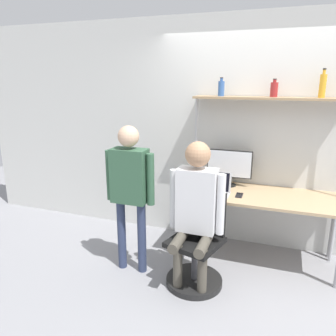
{
  "coord_description": "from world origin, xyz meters",
  "views": [
    {
      "loc": [
        0.18,
        -3.12,
        1.99
      ],
      "look_at": [
        -0.89,
        -0.13,
        1.12
      ],
      "focal_mm": 35.0,
      "sensor_mm": 36.0,
      "label": 1
    }
  ],
  "objects_px": {
    "bottle_blue": "(221,88)",
    "bottle_amber": "(323,85)",
    "office_chair": "(197,256)",
    "person_standing": "(130,182)",
    "laptop": "(215,187)",
    "bottle_red": "(274,89)",
    "cell_phone": "(239,195)",
    "monitor": "(229,166)",
    "person_seated": "(196,204)"
  },
  "relations": [
    {
      "from": "person_seated",
      "to": "bottle_amber",
      "type": "distance_m",
      "value": 1.76
    },
    {
      "from": "monitor",
      "to": "person_seated",
      "type": "distance_m",
      "value": 0.95
    },
    {
      "from": "laptop",
      "to": "bottle_red",
      "type": "distance_m",
      "value": 1.21
    },
    {
      "from": "laptop",
      "to": "bottle_amber",
      "type": "distance_m",
      "value": 1.5
    },
    {
      "from": "cell_phone",
      "to": "office_chair",
      "type": "xyz_separation_m",
      "value": [
        -0.31,
        -0.56,
        -0.49
      ]
    },
    {
      "from": "monitor",
      "to": "cell_phone",
      "type": "distance_m",
      "value": 0.43
    },
    {
      "from": "cell_phone",
      "to": "bottle_amber",
      "type": "relative_size",
      "value": 0.52
    },
    {
      "from": "monitor",
      "to": "office_chair",
      "type": "distance_m",
      "value": 1.14
    },
    {
      "from": "monitor",
      "to": "bottle_amber",
      "type": "height_order",
      "value": "bottle_amber"
    },
    {
      "from": "office_chair",
      "to": "person_standing",
      "type": "distance_m",
      "value": 0.99
    },
    {
      "from": "bottle_red",
      "to": "laptop",
      "type": "bearing_deg",
      "value": -148.0
    },
    {
      "from": "person_standing",
      "to": "bottle_blue",
      "type": "height_order",
      "value": "bottle_blue"
    },
    {
      "from": "laptop",
      "to": "cell_phone",
      "type": "distance_m",
      "value": 0.27
    },
    {
      "from": "monitor",
      "to": "laptop",
      "type": "xyz_separation_m",
      "value": [
        -0.1,
        -0.32,
        -0.17
      ]
    },
    {
      "from": "bottle_amber",
      "to": "person_standing",
      "type": "bearing_deg",
      "value": -153.04
    },
    {
      "from": "laptop",
      "to": "bottle_blue",
      "type": "bearing_deg",
      "value": 96.39
    },
    {
      "from": "person_standing",
      "to": "bottle_blue",
      "type": "relative_size",
      "value": 7.7
    },
    {
      "from": "laptop",
      "to": "bottle_red",
      "type": "relative_size",
      "value": 1.78
    },
    {
      "from": "person_seated",
      "to": "laptop",
      "type": "bearing_deg",
      "value": 84.53
    },
    {
      "from": "person_standing",
      "to": "cell_phone",
      "type": "bearing_deg",
      "value": 28.73
    },
    {
      "from": "monitor",
      "to": "bottle_blue",
      "type": "relative_size",
      "value": 2.59
    },
    {
      "from": "monitor",
      "to": "person_standing",
      "type": "xyz_separation_m",
      "value": [
        -0.85,
        -0.88,
        -0.03
      ]
    },
    {
      "from": "monitor",
      "to": "person_standing",
      "type": "height_order",
      "value": "person_standing"
    },
    {
      "from": "bottle_blue",
      "to": "bottle_amber",
      "type": "distance_m",
      "value": 1.02
    },
    {
      "from": "cell_phone",
      "to": "person_standing",
      "type": "distance_m",
      "value": 1.19
    },
    {
      "from": "person_standing",
      "to": "bottle_red",
      "type": "distance_m",
      "value": 1.8
    },
    {
      "from": "laptop",
      "to": "cell_phone",
      "type": "height_order",
      "value": "laptop"
    },
    {
      "from": "monitor",
      "to": "cell_phone",
      "type": "relative_size",
      "value": 3.48
    },
    {
      "from": "bottle_blue",
      "to": "bottle_amber",
      "type": "height_order",
      "value": "bottle_amber"
    },
    {
      "from": "person_seated",
      "to": "monitor",
      "type": "bearing_deg",
      "value": 80.56
    },
    {
      "from": "cell_phone",
      "to": "person_seated",
      "type": "distance_m",
      "value": 0.69
    },
    {
      "from": "monitor",
      "to": "cell_phone",
      "type": "xyz_separation_m",
      "value": [
        0.17,
        -0.32,
        -0.23
      ]
    },
    {
      "from": "laptop",
      "to": "bottle_amber",
      "type": "bearing_deg",
      "value": 18.35
    },
    {
      "from": "person_seated",
      "to": "cell_phone",
      "type": "bearing_deg",
      "value": 61.64
    },
    {
      "from": "person_seated",
      "to": "bottle_amber",
      "type": "relative_size",
      "value": 5.02
    },
    {
      "from": "cell_phone",
      "to": "office_chair",
      "type": "height_order",
      "value": "office_chair"
    },
    {
      "from": "person_seated",
      "to": "bottle_amber",
      "type": "xyz_separation_m",
      "value": [
        1.04,
        0.93,
        1.07
      ]
    },
    {
      "from": "bottle_blue",
      "to": "person_seated",
      "type": "bearing_deg",
      "value": -91.29
    },
    {
      "from": "laptop",
      "to": "office_chair",
      "type": "bearing_deg",
      "value": -94.76
    },
    {
      "from": "bottle_red",
      "to": "cell_phone",
      "type": "bearing_deg",
      "value": -128.22
    },
    {
      "from": "office_chair",
      "to": "monitor",
      "type": "bearing_deg",
      "value": 80.8
    },
    {
      "from": "bottle_amber",
      "to": "bottle_red",
      "type": "xyz_separation_m",
      "value": [
        -0.46,
        -0.0,
        -0.04
      ]
    },
    {
      "from": "bottle_red",
      "to": "monitor",
      "type": "bearing_deg",
      "value": -179.04
    },
    {
      "from": "monitor",
      "to": "person_standing",
      "type": "bearing_deg",
      "value": -134.07
    },
    {
      "from": "monitor",
      "to": "laptop",
      "type": "bearing_deg",
      "value": -106.62
    },
    {
      "from": "monitor",
      "to": "laptop",
      "type": "distance_m",
      "value": 0.38
    },
    {
      "from": "person_seated",
      "to": "bottle_blue",
      "type": "xyz_separation_m",
      "value": [
        0.02,
        0.93,
        1.03
      ]
    },
    {
      "from": "bottle_blue",
      "to": "bottle_red",
      "type": "relative_size",
      "value": 1.07
    },
    {
      "from": "monitor",
      "to": "bottle_blue",
      "type": "distance_m",
      "value": 0.89
    },
    {
      "from": "person_seated",
      "to": "bottle_blue",
      "type": "relative_size",
      "value": 7.15
    }
  ]
}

